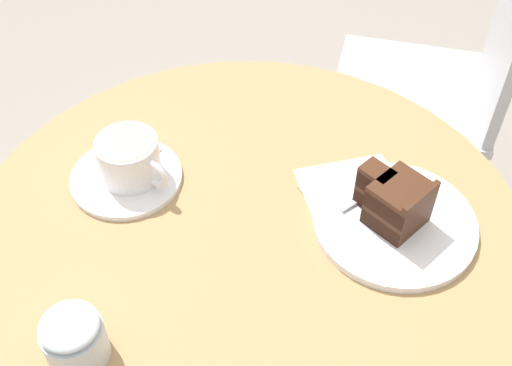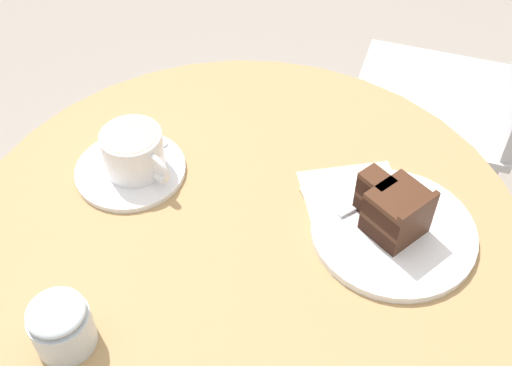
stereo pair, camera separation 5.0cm
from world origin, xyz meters
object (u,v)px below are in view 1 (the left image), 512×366
cake_plate (395,223)px  sugar_pot (74,338)px  coffee_cup (130,158)px  saucer (126,177)px  cake_slice (395,201)px  napkin (356,199)px  cafe_chair (457,67)px  fork (384,185)px  teaspoon (138,151)px

cake_plate → sugar_pot: 0.46m
coffee_cup → saucer: bearing=-137.6°
cake_slice → napkin: bearing=172.3°
cafe_chair → sugar_pot: 1.11m
saucer → cake_plate: cake_plate is taller
fork → cafe_chair: size_ratio=0.15×
cake_slice → cafe_chair: size_ratio=0.12×
cake_plate → fork: fork is taller
fork → teaspoon: bearing=131.6°
cake_slice → sugar_pot: size_ratio=1.37×
cake_plate → sugar_pot: sugar_pot is taller
saucer → coffee_cup: 0.04m
saucer → sugar_pot: size_ratio=2.19×
sugar_pot → cake_slice: bearing=64.6°
cake_plate → cake_slice: 0.04m
cake_plate → cafe_chair: (-0.18, 0.67, -0.20)m
sugar_pot → teaspoon: bearing=123.2°
cafe_chair → saucer: bearing=-36.8°
teaspoon → napkin: (0.32, 0.13, -0.01)m
fork → napkin: 0.05m
napkin → cafe_chair: 0.70m
cake_slice → cafe_chair: 0.73m
saucer → cake_slice: 0.40m
saucer → napkin: size_ratio=0.81×
cake_slice → fork: bearing=130.2°
cake_plate → napkin: bearing=173.5°
cake_plate → cafe_chair: 0.72m
saucer → cake_plate: 0.40m
cafe_chair → sugar_pot: size_ratio=11.60×
coffee_cup → teaspoon: bearing=126.2°
cake_slice → cake_plate: bearing=6.1°
fork → coffee_cup: bearing=139.2°
teaspoon → cafe_chair: bearing=25.1°
saucer → coffee_cup: (0.01, 0.01, 0.04)m
teaspoon → coffee_cup: bearing=-103.7°
napkin → cafe_chair: bearing=99.2°
saucer → cafe_chair: bearing=77.2°
coffee_cup → cake_slice: cake_slice is taller
cake_slice → teaspoon: bearing=-162.4°
cake_slice → coffee_cup: bearing=-155.4°
saucer → teaspoon: 0.05m
cake_plate → cafe_chair: bearing=104.7°
coffee_cup → cake_plate: 0.40m
coffee_cup → cake_slice: size_ratio=1.18×
teaspoon → fork: fork is taller
coffee_cup → fork: 0.38m
fork → saucer: bearing=139.4°
coffee_cup → napkin: coffee_cup is taller
coffee_cup → cake_plate: coffee_cup is taller
cafe_chair → sugar_pot: cafe_chair is taller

